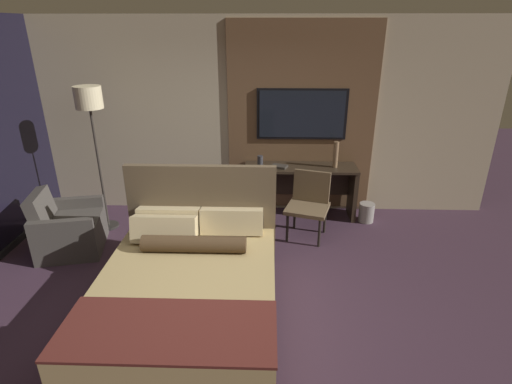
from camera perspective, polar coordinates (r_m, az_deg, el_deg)
ground_plane at (r=4.13m, az=-3.00°, el=-17.33°), size 16.00×16.00×0.00m
wall_back_tv_panel at (r=5.89m, az=-0.26°, el=10.38°), size 7.20×0.09×2.80m
bed at (r=3.98m, az=-9.64°, el=-13.51°), size 1.67×2.10×1.26m
desk at (r=5.90m, az=6.29°, el=1.34°), size 1.61×0.48×0.78m
tv at (r=5.81m, az=6.56°, el=10.98°), size 1.28×0.04×0.72m
desk_chair at (r=5.37m, az=7.60°, el=-1.08°), size 0.66×0.65×0.87m
armchair_by_window at (r=5.57m, az=-25.21°, el=-4.94°), size 0.89×0.91×0.80m
floor_lamp at (r=5.58m, az=-22.59°, el=10.72°), size 0.34×0.34×1.96m
vase_tall at (r=5.77m, az=11.32°, el=5.26°), size 0.07×0.07×0.37m
vase_short at (r=5.69m, az=0.60°, el=4.39°), size 0.08×0.08×0.17m
book at (r=5.71m, az=3.34°, el=3.69°), size 0.26×0.22×0.03m
waste_bin at (r=6.03m, az=15.50°, el=-2.83°), size 0.22×0.22×0.28m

